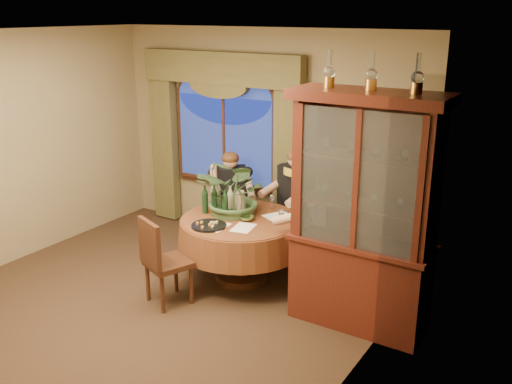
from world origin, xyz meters
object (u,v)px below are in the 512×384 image
Objects in this scene: chair_back at (231,213)px; olive_bowl at (247,218)px; stoneware_vase at (240,202)px; wine_bottle_3 at (225,204)px; oil_lamp_left at (330,69)px; centerpiece_plant at (236,166)px; person_pink at (319,233)px; chair_right at (330,251)px; wine_bottle_5 at (218,195)px; person_back at (231,200)px; chair_front_left at (168,261)px; wine_bottle_2 at (230,200)px; chair_back_right at (308,223)px; oil_lamp_center at (372,71)px; oil_lamp_right at (418,74)px; wine_bottle_4 at (205,199)px; person_scarf at (297,204)px; dining_table at (241,249)px; wine_bottle_1 at (214,200)px; china_cabinet at (363,214)px; wine_bottle_0 at (229,196)px.

olive_bowl is (0.71, -0.72, 0.29)m from chair_back.
wine_bottle_3 is at bearing -102.46° from stoneware_vase.
oil_lamp_left is 1.75m from centerpiece_plant.
oil_lamp_left is 0.23× the size of person_pink.
centerpiece_plant is (-1.12, -0.16, 0.84)m from chair_right.
person_back is at bearing 111.19° from wine_bottle_5.
person_pink is at bearing 60.39° from chair_front_left.
stoneware_vase is 0.11m from wine_bottle_2.
wine_bottle_5 is at bearing 66.49° from chair_back_right.
chair_back is at bearing 132.54° from stoneware_vase.
oil_lamp_center is 1.00× the size of oil_lamp_right.
wine_bottle_5 is at bearing 139.32° from wine_bottle_3.
wine_bottle_4 is at bearing -148.13° from stoneware_vase.
person_scarf is at bearing 34.91° from chair_right.
oil_lamp_right is 1.03× the size of wine_bottle_3.
chair_right is 0.66× the size of person_pink.
wine_bottle_4 is at bearing -150.87° from wine_bottle_2.
chair_front_left is (-0.73, -1.78, 0.00)m from chair_back_right.
chair_back_right is 3.61× the size of stoneware_vase.
wine_bottle_1 is (-0.36, -0.01, 0.54)m from dining_table.
person_scarf is at bearing 147.07° from oil_lamp_right.
dining_table is 0.58m from wine_bottle_2.
oil_lamp_left reaches higher than centerpiece_plant.
chair_front_left is 0.74× the size of person_back.
person_scarf is (-1.29, 1.10, -1.78)m from oil_lamp_center.
china_cabinet is at bearing -11.14° from centerpiece_plant.
stoneware_vase reaches higher than olive_bowl.
chair_back is at bearing 124.17° from wine_bottle_2.
person_back is at bearing 122.34° from chair_front_left.
wine_bottle_2 is at bearing 102.90° from chair_front_left.
centerpiece_plant reaches higher than wine_bottle_0.
china_cabinet is at bearing -4.29° from wine_bottle_4.
olive_bowl is at bearing 5.16° from wine_bottle_4.
china_cabinet reaches higher than person_pink.
olive_bowl is at bearing 173.87° from oil_lamp_right.
chair_right is 1.35m from wine_bottle_0.
olive_bowl is 0.47× the size of wine_bottle_1.
centerpiece_plant is at bearing 149.94° from olive_bowl.
oil_lamp_center reaches higher than centerpiece_plant.
oil_lamp_right reaches higher than wine_bottle_3.
wine_bottle_1 is (-1.89, 0.20, -0.25)m from china_cabinet.
chair_right is 2.91× the size of wine_bottle_1.
stoneware_vase is 0.44m from centerpiece_plant.
olive_bowl is 0.29m from wine_bottle_3.
oil_lamp_center is 0.35× the size of chair_right.
wine_bottle_1 is (-1.49, 0.20, -1.58)m from oil_lamp_left.
oil_lamp_right is 3.38m from chair_back.
oil_lamp_right reaches higher than wine_bottle_1.
wine_bottle_0 is (-2.23, 0.41, -1.58)m from oil_lamp_right.
person_scarf is (-0.74, 0.60, 0.23)m from chair_right.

